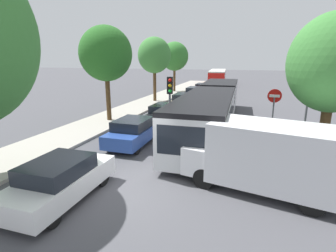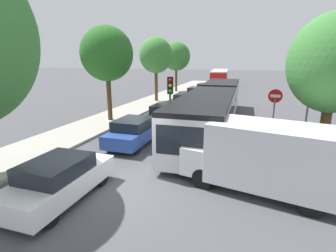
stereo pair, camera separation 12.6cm
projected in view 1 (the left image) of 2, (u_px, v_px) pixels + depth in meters
ground_plane at (122, 192)px, 8.77m from camera, size 200.00×200.00×0.00m
kerb_strip_left at (156, 99)px, 28.38m from camera, size 3.20×48.78×0.14m
articulated_bus at (213, 105)px, 16.92m from camera, size 3.01×16.89×2.50m
city_bus_rear at (218, 76)px, 44.74m from camera, size 3.44×11.47×2.43m
queued_car_white at (60, 180)px, 8.11m from camera, size 1.66×3.90×1.35m
queued_car_blue at (134, 132)px, 13.47m from camera, size 1.67×3.93×1.36m
queued_car_graphite at (164, 114)px, 17.75m from camera, size 1.65×3.88×1.35m
queued_car_tan at (184, 101)px, 22.96m from camera, size 1.67×3.94×1.37m
queued_car_silver at (195, 94)px, 27.72m from camera, size 1.74×4.09×1.42m
queued_car_red at (203, 89)px, 32.16m from camera, size 1.69×3.97×1.38m
white_van at (267, 156)px, 8.58m from camera, size 5.30×2.95×2.31m
traffic_light at (170, 94)px, 14.04m from camera, size 0.38×0.40×3.40m
no_entry_sign at (273, 107)px, 13.64m from camera, size 0.70×0.08×2.82m
direction_sign_post at (308, 98)px, 12.32m from camera, size 0.39×1.37×3.60m
tree_left_mid at (106, 54)px, 17.41m from camera, size 3.50×3.50×6.47m
tree_left_far at (155, 56)px, 25.79m from camera, size 3.26×3.26×6.41m
tree_left_distant at (174, 57)px, 33.59m from camera, size 3.55×3.55×6.43m
tree_right_near at (334, 64)px, 9.43m from camera, size 3.23×3.23×5.98m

